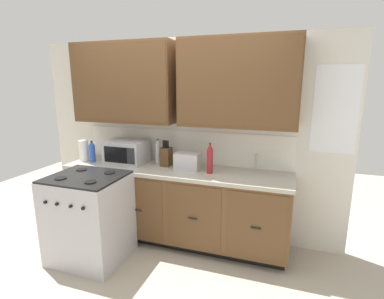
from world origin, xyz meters
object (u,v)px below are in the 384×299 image
(microwave, at_px, (127,152))
(bottle_red, at_px, (210,159))
(toaster, at_px, (187,161))
(bottle_blue, at_px, (92,152))
(stove_range, at_px, (89,218))
(paper_towel_roll, at_px, (84,151))
(bottle_clear, at_px, (158,151))
(knife_block, at_px, (166,156))

(microwave, height_order, bottle_red, bottle_red)
(toaster, height_order, bottle_red, bottle_red)
(bottle_red, bearing_deg, bottle_blue, -179.63)
(bottle_blue, bearing_deg, stove_range, -58.81)
(paper_towel_roll, xyz_separation_m, bottle_red, (1.66, -0.01, 0.03))
(stove_range, bearing_deg, toaster, 36.32)
(bottle_red, relative_size, bottle_blue, 1.27)
(toaster, xyz_separation_m, bottle_clear, (-0.44, 0.14, 0.05))
(knife_block, xyz_separation_m, bottle_blue, (-0.95, -0.13, 0.01))
(knife_block, relative_size, bottle_clear, 1.02)
(bottle_red, bearing_deg, microwave, 175.57)
(stove_range, xyz_separation_m, toaster, (0.89, 0.65, 0.53))
(bottle_red, xyz_separation_m, bottle_clear, (-0.72, 0.20, -0.02))
(stove_range, relative_size, bottle_red, 2.81)
(toaster, relative_size, bottle_blue, 1.05)
(stove_range, height_order, bottle_clear, bottle_clear)
(stove_range, bearing_deg, paper_towel_roll, 129.37)
(knife_block, distance_m, bottle_red, 0.59)
(bottle_clear, relative_size, bottle_blue, 1.14)
(bottle_clear, bearing_deg, knife_block, -28.58)
(toaster, height_order, paper_towel_roll, paper_towel_roll)
(knife_block, distance_m, bottle_blue, 0.96)
(bottle_blue, bearing_deg, paper_towel_roll, 173.69)
(paper_towel_roll, distance_m, bottle_clear, 0.96)
(stove_range, relative_size, knife_block, 3.06)
(knife_block, relative_size, bottle_blue, 1.17)
(bottle_blue, bearing_deg, bottle_clear, 14.74)
(knife_block, xyz_separation_m, bottle_red, (0.57, -0.12, 0.05))
(stove_range, height_order, bottle_blue, bottle_blue)
(toaster, distance_m, bottle_blue, 1.24)
(stove_range, distance_m, bottle_clear, 1.09)
(paper_towel_roll, bearing_deg, bottle_red, -0.19)
(bottle_clear, height_order, bottle_blue, bottle_clear)
(microwave, bearing_deg, bottle_blue, -167.81)
(stove_range, xyz_separation_m, paper_towel_roll, (-0.49, 0.60, 0.57))
(microwave, bearing_deg, paper_towel_roll, -172.19)
(toaster, xyz_separation_m, paper_towel_roll, (-1.38, -0.05, 0.03))
(stove_range, distance_m, bottle_red, 1.44)
(paper_towel_roll, height_order, bottle_red, bottle_red)
(microwave, bearing_deg, stove_range, -96.77)
(stove_range, bearing_deg, bottle_clear, 60.52)
(paper_towel_roll, bearing_deg, bottle_clear, 11.76)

